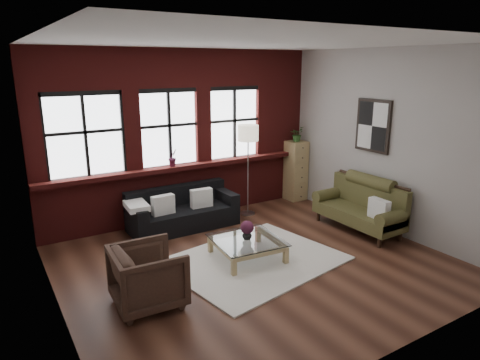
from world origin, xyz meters
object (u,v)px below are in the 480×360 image
coffee_table (247,249)px  floor_lamp (248,167)px  drawer_chest (296,171)px  vintage_settee (358,206)px  vase (247,235)px  dark_sofa (183,209)px  armchair (148,276)px

coffee_table → floor_lamp: 2.21m
coffee_table → drawer_chest: size_ratio=0.76×
vintage_settee → drawer_chest: (0.23, 2.07, 0.19)m
vase → drawer_chest: bearing=38.1°
floor_lamp → dark_sofa: bearing=-179.8°
vintage_settee → drawer_chest: bearing=83.6°
dark_sofa → armchair: 2.61m
coffee_table → vintage_settee: bearing=-1.4°
vintage_settee → floor_lamp: bearing=124.2°
dark_sofa → vintage_settee: size_ratio=1.14×
dark_sofa → vintage_settee: 3.16m
coffee_table → drawer_chest: 3.29m
armchair → vase: bearing=-72.5°
armchair → floor_lamp: bearing=-49.8°
vintage_settee → armchair: (-4.07, -0.39, -0.08)m
armchair → coffee_table: bearing=-72.5°
drawer_chest → vase: bearing=-141.9°
drawer_chest → floor_lamp: 1.50m
armchair → coffee_table: 1.81m
armchair → drawer_chest: size_ratio=0.65×
dark_sofa → vase: size_ratio=12.56×
coffee_table → drawer_chest: drawer_chest is taller
dark_sofa → floor_lamp: bearing=0.2°
dark_sofa → vintage_settee: vintage_settee is taller
armchair → dark_sofa: bearing=-30.9°
armchair → floor_lamp: floor_lamp is taller
vintage_settee → vase: 2.33m
vintage_settee → floor_lamp: (-1.21, 1.78, 0.51)m
dark_sofa → armchair: (-1.46, -2.17, 0.03)m
drawer_chest → coffee_table: bearing=-141.9°
armchair → vase: armchair is taller
floor_lamp → vintage_settee: bearing=-55.8°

